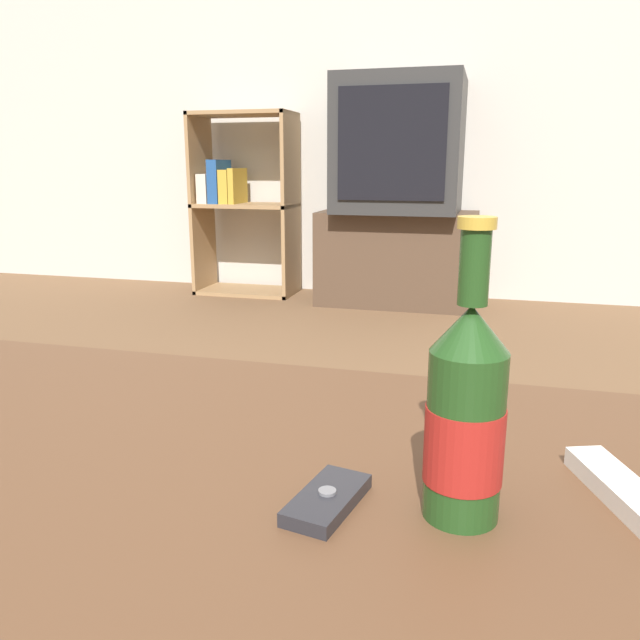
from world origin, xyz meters
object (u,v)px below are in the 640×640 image
cell_phone (327,499)px  remote_control (625,493)px  television (400,146)px  bookshelf (239,200)px  beer_bottle (465,416)px  tv_stand (397,258)px

cell_phone → remote_control: remote_control is taller
television → bookshelf: bearing=175.8°
bookshelf → cell_phone: bookshelf is taller
bookshelf → cell_phone: 3.04m
television → beer_bottle: (0.45, -2.69, -0.31)m
television → remote_control: television is taller
tv_stand → cell_phone: 2.74m
remote_control → television: bearing=82.6°
television → cell_phone: bearing=-83.2°
beer_bottle → cell_phone: bearing=-171.6°
beer_bottle → remote_control: 0.19m
cell_phone → beer_bottle: bearing=19.7°
tv_stand → bookshelf: 0.95m
tv_stand → bookshelf: size_ratio=0.81×
television → beer_bottle: bearing=-80.6°
television → bookshelf: television is taller
bookshelf → cell_phone: bearing=-66.2°
tv_stand → remote_control: bearing=-77.2°
television → tv_stand: bearing=90.0°
remote_control → tv_stand: bearing=82.6°
tv_stand → television: 0.57m
cell_phone → remote_control: bearing=27.8°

